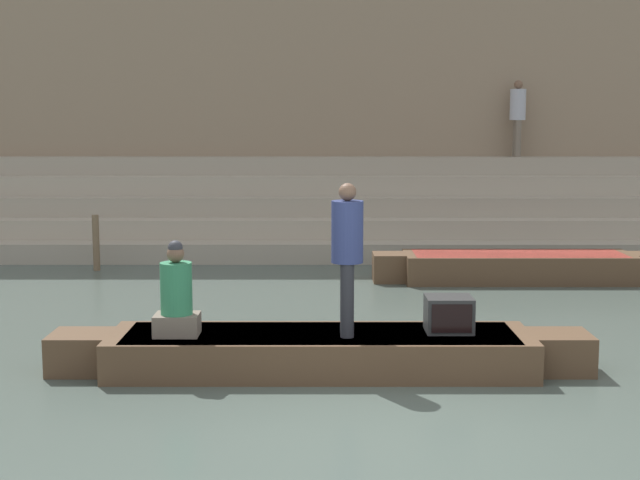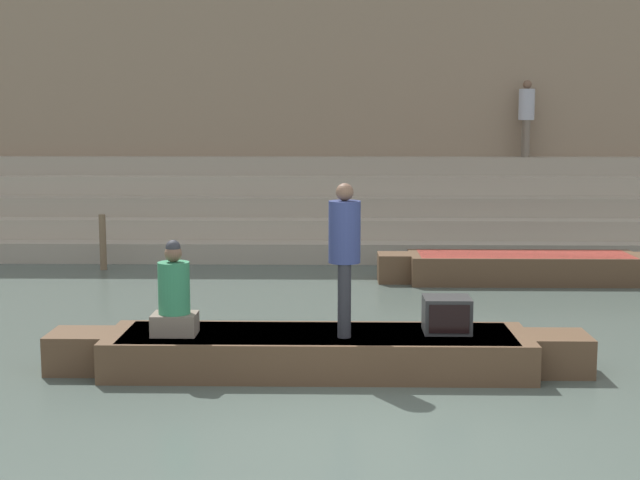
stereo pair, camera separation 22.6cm
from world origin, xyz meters
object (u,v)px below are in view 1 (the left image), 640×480
object	(u,v)px
tv_set	(448,314)
mooring_post	(96,243)
moored_boat_shore	(518,266)
person_standing	(347,248)
rowboat_main	(320,351)
person_on_steps	(517,113)
person_rowing	(176,298)

from	to	relation	value
tv_set	mooring_post	distance (m)	8.82
moored_boat_shore	mooring_post	bearing A→B (deg)	171.34
person_standing	tv_set	distance (m)	1.41
person_standing	rowboat_main	bearing A→B (deg)	153.92
mooring_post	person_on_steps	xyz separation A→B (m)	(8.65, 3.42, 2.45)
rowboat_main	person_on_steps	size ratio (longest dim) A/B	3.60
rowboat_main	person_on_steps	distance (m)	11.47
person_standing	person_on_steps	bearing A→B (deg)	59.44
person_rowing	tv_set	size ratio (longest dim) A/B	2.03
person_rowing	person_on_steps	bearing A→B (deg)	51.86
rowboat_main	tv_set	world-z (taller)	tv_set
mooring_post	rowboat_main	bearing A→B (deg)	-58.09
person_standing	moored_boat_shore	bearing A→B (deg)	52.14
moored_boat_shore	person_on_steps	world-z (taller)	person_on_steps
rowboat_main	mooring_post	size ratio (longest dim) A/B	5.78
tv_set	moored_boat_shore	bearing A→B (deg)	76.22
rowboat_main	moored_boat_shore	xyz separation A→B (m)	(3.50, 5.67, 0.03)
person_standing	moored_boat_shore	world-z (taller)	person_standing
tv_set	person_on_steps	xyz separation A→B (m)	(2.95, 10.15, 2.33)
person_rowing	mooring_post	distance (m)	7.39
rowboat_main	person_standing	distance (m)	1.23
mooring_post	person_on_steps	world-z (taller)	person_on_steps
person_rowing	moored_boat_shore	size ratio (longest dim) A/B	0.21
person_standing	person_on_steps	world-z (taller)	person_on_steps
person_standing	tv_set	bearing A→B (deg)	-0.57
tv_set	mooring_post	world-z (taller)	mooring_post
mooring_post	person_rowing	bearing A→B (deg)	-69.13
tv_set	moored_boat_shore	world-z (taller)	tv_set
rowboat_main	tv_set	xyz separation A→B (m)	(1.46, 0.08, 0.41)
rowboat_main	moored_boat_shore	size ratio (longest dim) A/B	1.19
rowboat_main	person_rowing	xyz separation A→B (m)	(-1.61, -0.10, 0.63)
person_standing	tv_set	size ratio (longest dim) A/B	3.22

